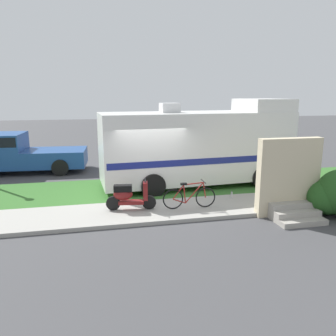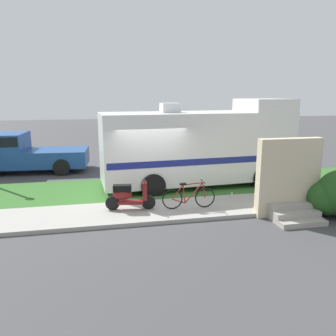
# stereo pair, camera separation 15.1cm
# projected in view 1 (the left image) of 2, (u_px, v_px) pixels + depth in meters

# --- Properties ---
(ground_plane) EXTENTS (80.00, 80.00, 0.00)m
(ground_plane) POSITION_uv_depth(u_px,v_px,m) (154.00, 201.00, 11.78)
(ground_plane) COLOR #424244
(sidewalk) EXTENTS (24.00, 2.00, 0.12)m
(sidewalk) POSITION_uv_depth(u_px,v_px,m) (161.00, 211.00, 10.62)
(sidewalk) COLOR #9E9B93
(sidewalk) RESTS_ON ground
(grass_strip) EXTENTS (24.00, 3.40, 0.08)m
(grass_strip) POSITION_uv_depth(u_px,v_px,m) (148.00, 188.00, 13.20)
(grass_strip) COLOR #336628
(grass_strip) RESTS_ON ground
(motorhome_rv) EXTENTS (7.74, 2.84, 3.48)m
(motorhome_rv) POSITION_uv_depth(u_px,v_px,m) (200.00, 146.00, 13.44)
(motorhome_rv) COLOR silver
(motorhome_rv) RESTS_ON ground
(scooter) EXTENTS (1.56, 0.53, 0.97)m
(scooter) POSITION_uv_depth(u_px,v_px,m) (129.00, 196.00, 10.47)
(scooter) COLOR black
(scooter) RESTS_ON ground
(bicycle) EXTENTS (1.71, 0.52, 0.88)m
(bicycle) POSITION_uv_depth(u_px,v_px,m) (189.00, 197.00, 10.62)
(bicycle) COLOR black
(bicycle) RESTS_ON ground
(pickup_truck_near) EXTENTS (5.28, 2.47, 1.88)m
(pickup_truck_near) POSITION_uv_depth(u_px,v_px,m) (18.00, 152.00, 15.87)
(pickup_truck_near) COLOR #1E478C
(pickup_truck_near) RESTS_ON ground
(porch_steps) EXTENTS (2.00, 1.26, 2.40)m
(porch_steps) POSITION_uv_depth(u_px,v_px,m) (290.00, 185.00, 10.18)
(porch_steps) COLOR #9E998E
(porch_steps) RESTS_ON ground
(bottle_green) EXTENTS (0.06, 0.06, 0.27)m
(bottle_green) POSITION_uv_depth(u_px,v_px,m) (232.00, 195.00, 11.67)
(bottle_green) COLOR #B2B2B7
(bottle_green) RESTS_ON ground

